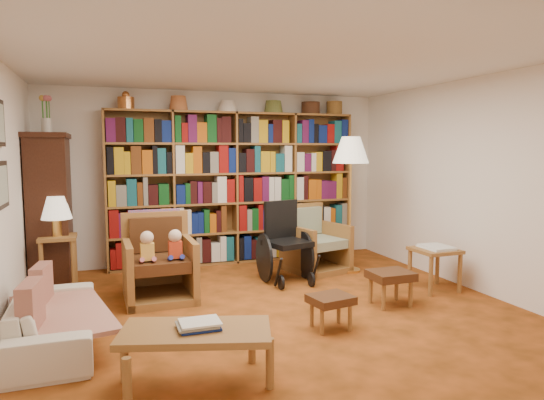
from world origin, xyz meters
name	(u,v)px	position (x,y,z in m)	size (l,w,h in m)	color
floor	(275,312)	(0.00, 0.00, 0.00)	(5.00, 5.00, 0.00)	#B3521B
ceiling	(276,63)	(0.00, 0.00, 2.50)	(5.00, 5.00, 0.00)	silver
wall_back	(219,177)	(0.00, 2.50, 1.25)	(5.00, 5.00, 0.00)	white
wall_front	(439,231)	(0.00, -2.50, 1.25)	(5.00, 5.00, 0.00)	white
wall_right	(477,185)	(2.50, 0.00, 1.25)	(5.00, 5.00, 0.00)	white
bookshelf	(235,183)	(0.20, 2.33, 1.17)	(3.60, 0.30, 2.42)	brown
curio_cabinet	(50,207)	(-2.25, 2.00, 0.95)	(0.50, 0.95, 2.40)	#361A0E
sofa	(55,319)	(-2.05, -0.16, 0.23)	(0.62, 1.58, 0.46)	beige
sofa_throw	(61,310)	(-2.00, -0.16, 0.30)	(0.73, 1.36, 0.04)	beige
cushion_left	(42,284)	(-2.18, 0.19, 0.45)	(0.12, 0.37, 0.37)	maroon
cushion_right	(31,308)	(-2.18, -0.51, 0.45)	(0.13, 0.40, 0.40)	maroon
side_table_lamp	(58,251)	(-2.15, 1.58, 0.48)	(0.41, 0.41, 0.66)	brown
table_lamp	(56,209)	(-2.15, 1.58, 0.97)	(0.34, 0.34, 0.47)	gold
armchair_leather	(159,263)	(-1.07, 0.93, 0.39)	(0.77, 0.82, 0.96)	brown
armchair_sage	(313,245)	(1.10, 1.53, 0.34)	(0.91, 0.92, 0.90)	brown
wheelchair	(285,244)	(0.53, 1.15, 0.46)	(0.60, 0.81, 1.01)	black
floor_lamp	(351,156)	(1.52, 1.26, 1.58)	(0.49, 0.49, 1.83)	gold
side_table_papers	(435,255)	(2.05, 0.14, 0.42)	(0.49, 0.49, 0.53)	brown
footstool_a	(331,302)	(0.33, -0.60, 0.26)	(0.43, 0.38, 0.32)	#482A13
footstool_b	(391,278)	(1.24, -0.18, 0.30)	(0.44, 0.37, 0.37)	#482A13
coffee_table	(196,336)	(-1.04, -1.26, 0.36)	(1.15, 0.79, 0.47)	brown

